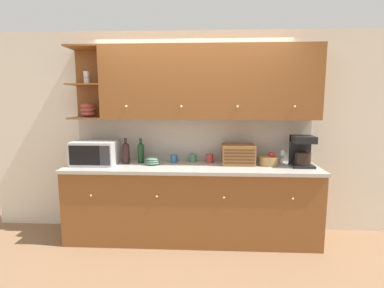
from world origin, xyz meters
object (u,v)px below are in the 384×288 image
at_px(mug_blue_second, 192,158).
at_px(bowl_stack_on_counter, 153,161).
at_px(second_wine_bottle, 126,152).
at_px(fruit_basket, 269,160).
at_px(wine_bottle, 141,152).
at_px(mug, 174,159).
at_px(wine_glass, 283,155).
at_px(microwave, 95,153).
at_px(coffee_maker, 302,151).
at_px(bread_box, 238,154).
at_px(mug_patterned_third, 210,158).

bearing_deg(mug_blue_second, bowl_stack_on_counter, -159.40).
relative_size(second_wine_bottle, fruit_basket, 1.33).
relative_size(wine_bottle, mug, 3.07).
bearing_deg(wine_glass, fruit_basket, -160.18).
height_order(wine_bottle, mug_blue_second, wine_bottle).
relative_size(second_wine_bottle, wine_bottle, 1.03).
bearing_deg(microwave, coffee_maker, 0.64).
relative_size(mug, fruit_basket, 0.42).
bearing_deg(mug, second_wine_bottle, -171.80).
height_order(second_wine_bottle, fruit_basket, second_wine_bottle).
height_order(microwave, mug, microwave).
height_order(second_wine_bottle, wine_bottle, second_wine_bottle).
height_order(wine_bottle, bowl_stack_on_counter, wine_bottle).
bearing_deg(fruit_basket, bread_box, 175.17).
relative_size(wine_bottle, mug_patterned_third, 2.94).
distance_m(wine_bottle, bowl_stack_on_counter, 0.21).
relative_size(microwave, bread_box, 1.32).
distance_m(fruit_basket, wine_glass, 0.21).
bearing_deg(wine_bottle, microwave, -166.99).
xyz_separation_m(mug_blue_second, fruit_basket, (0.95, -0.15, 0.01)).
relative_size(microwave, wine_glass, 2.94).
bearing_deg(bowl_stack_on_counter, mug_patterned_third, 12.54).
height_order(second_wine_bottle, wine_glass, second_wine_bottle).
bearing_deg(microwave, mug, 8.99).
bearing_deg(wine_bottle, wine_glass, 0.43).
height_order(second_wine_bottle, bowl_stack_on_counter, second_wine_bottle).
distance_m(microwave, bread_box, 1.78).
relative_size(second_wine_bottle, wine_glass, 1.81).
height_order(mug_patterned_third, bread_box, bread_box).
bearing_deg(wine_bottle, mug_patterned_third, 4.33).
height_order(microwave, second_wine_bottle, second_wine_bottle).
relative_size(bowl_stack_on_counter, wine_glass, 1.11).
bearing_deg(bread_box, wine_bottle, 179.01).
distance_m(microwave, mug_patterned_third, 1.44).
xyz_separation_m(bowl_stack_on_counter, mug, (0.26, 0.12, 0.01)).
distance_m(wine_bottle, wine_glass, 1.79).
height_order(fruit_basket, coffee_maker, coffee_maker).
height_order(wine_bottle, mug, wine_bottle).
xyz_separation_m(microwave, bowl_stack_on_counter, (0.71, 0.04, -0.10)).
distance_m(second_wine_bottle, wine_glass, 1.97).
xyz_separation_m(second_wine_bottle, fruit_basket, (1.78, 0.01, -0.09)).
relative_size(second_wine_bottle, bowl_stack_on_counter, 1.64).
bearing_deg(mug, wine_bottle, -176.36).
relative_size(wine_bottle, fruit_basket, 1.29).
relative_size(mug_blue_second, bread_box, 0.26).
relative_size(second_wine_bottle, mug, 3.17).
bearing_deg(bread_box, mug_patterned_third, 166.19).
bearing_deg(mug_patterned_third, wine_bottle, -175.67).
bearing_deg(wine_bottle, coffee_maker, -2.83).
distance_m(mug_patterned_third, wine_glass, 0.92).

